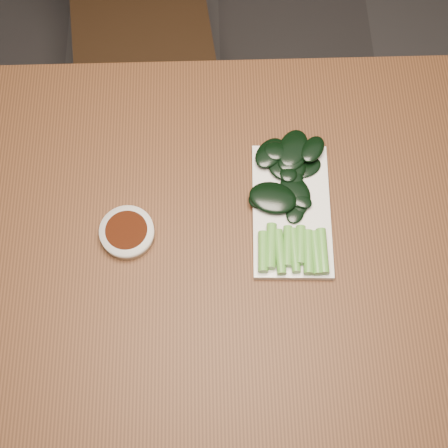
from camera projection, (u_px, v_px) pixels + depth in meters
ground at (228, 331)px, 1.85m from camera, size 6.00×6.00×0.00m
table at (231, 249)px, 1.22m from camera, size 1.40×0.80×0.75m
sauce_bowl at (127, 233)px, 1.15m from camera, size 0.10×0.10×0.03m
serving_plate at (291, 210)px, 1.17m from camera, size 0.15×0.28×0.01m
gai_lan at (288, 199)px, 1.16m from camera, size 0.17×0.30×0.03m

